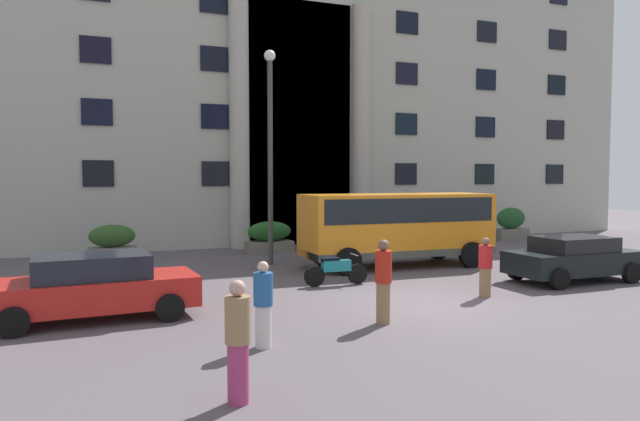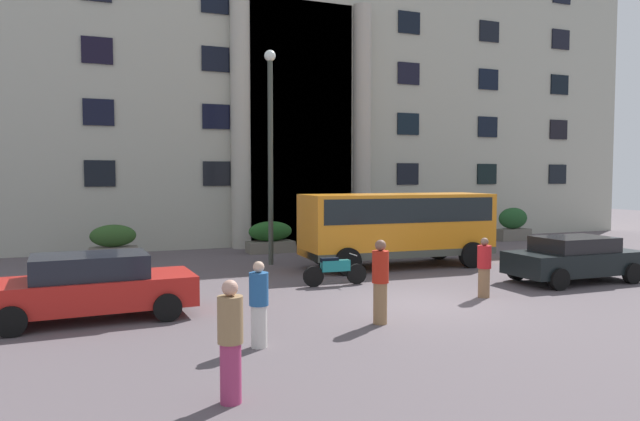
{
  "view_description": "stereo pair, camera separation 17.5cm",
  "coord_description": "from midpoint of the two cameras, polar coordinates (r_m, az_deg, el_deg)",
  "views": [
    {
      "loc": [
        -7.77,
        -12.38,
        3.18
      ],
      "look_at": [
        -0.25,
        6.1,
        2.01
      ],
      "focal_mm": 32.76,
      "sensor_mm": 36.0,
      "label": 1
    },
    {
      "loc": [
        -7.61,
        -12.45,
        3.18
      ],
      "look_at": [
        -0.25,
        6.1,
        2.01
      ],
      "focal_mm": 32.76,
      "sensor_mm": 36.0,
      "label": 2
    }
  ],
  "objects": [
    {
      "name": "bus_stop_sign",
      "position": [
        25.21,
        15.53,
        -0.5
      ],
      "size": [
        0.44,
        0.08,
        2.47
      ],
      "color": "#959B1D",
      "rests_on": "ground_plane"
    },
    {
      "name": "parked_estate_mid",
      "position": [
        19.21,
        23.79,
        -4.31
      ],
      "size": [
        4.07,
        1.98,
        1.36
      ],
      "rotation": [
        0.0,
        0.0,
        -0.01
      ],
      "color": "black",
      "rests_on": "ground_plane"
    },
    {
      "name": "scooter_by_planter",
      "position": [
        17.04,
        1.66,
        -5.83
      ],
      "size": [
        1.94,
        0.55,
        0.89
      ],
      "rotation": [
        0.0,
        0.0,
        -0.04
      ],
      "color": "black",
      "rests_on": "ground_plane"
    },
    {
      "name": "pedestrian_woman_with_bag",
      "position": [
        12.68,
        6.31,
        -6.89
      ],
      "size": [
        0.36,
        0.36,
        1.82
      ],
      "rotation": [
        0.0,
        0.0,
        0.21
      ],
      "color": "olive",
      "rests_on": "ground_plane"
    },
    {
      "name": "orange_minibus",
      "position": [
        20.64,
        7.8,
        -1.21
      ],
      "size": [
        6.75,
        2.67,
        2.56
      ],
      "rotation": [
        0.0,
        0.0,
        -0.03
      ],
      "color": "orange",
      "rests_on": "ground_plane"
    },
    {
      "name": "hedge_planter_west",
      "position": [
        30.48,
        18.48,
        -1.31
      ],
      "size": [
        1.73,
        0.75,
        1.63
      ],
      "color": "#69645B",
      "rests_on": "ground_plane"
    },
    {
      "name": "lamppost_plaza_centre",
      "position": [
        20.97,
        -4.63,
        6.8
      ],
      "size": [
        0.4,
        0.4,
        7.63
      ],
      "color": "#383E36",
      "rests_on": "ground_plane"
    },
    {
      "name": "hedge_planter_far_west",
      "position": [
        25.32,
        4.34,
        -2.17
      ],
      "size": [
        1.58,
        0.84,
        1.53
      ],
      "color": "slate",
      "rests_on": "ground_plane"
    },
    {
      "name": "hedge_planter_entrance_right",
      "position": [
        24.38,
        -4.67,
        -2.65
      ],
      "size": [
        1.94,
        0.85,
        1.31
      ],
      "color": "slate",
      "rests_on": "ground_plane"
    },
    {
      "name": "ground_plane",
      "position": [
        14.96,
        10.02,
        -9.19
      ],
      "size": [
        80.0,
        64.0,
        0.12
      ],
      "primitive_type": "cube",
      "color": "#584E53"
    },
    {
      "name": "office_building_facade",
      "position": [
        31.16,
        -7.28,
        11.29
      ],
      "size": [
        41.86,
        9.68,
        14.98
      ],
      "color": "#ABAB9B",
      "rests_on": "ground_plane"
    },
    {
      "name": "pedestrian_child_trailing",
      "position": [
        15.96,
        16.04,
        -5.38
      ],
      "size": [
        0.36,
        0.36,
        1.57
      ],
      "rotation": [
        0.0,
        0.0,
        0.56
      ],
      "color": "brown",
      "rests_on": "ground_plane"
    },
    {
      "name": "pedestrian_man_crossing",
      "position": [
        10.98,
        -5.54,
        -9.11
      ],
      "size": [
        0.36,
        0.36,
        1.61
      ],
      "rotation": [
        0.0,
        0.0,
        3.24
      ],
      "color": "silver",
      "rests_on": "ground_plane"
    },
    {
      "name": "pedestrian_man_red_shirt",
      "position": [
        8.41,
        -8.14,
        -12.51
      ],
      "size": [
        0.36,
        0.36,
        1.74
      ],
      "rotation": [
        0.0,
        0.0,
        1.84
      ],
      "color": "#A23461",
      "rests_on": "ground_plane"
    },
    {
      "name": "hedge_planter_far_east",
      "position": [
        22.82,
        -19.33,
        -3.12
      ],
      "size": [
        1.71,
        0.78,
        1.4
      ],
      "color": "slate",
      "rests_on": "ground_plane"
    },
    {
      "name": "parked_sedan_far",
      "position": [
        13.96,
        -21.19,
        -6.9
      ],
      "size": [
        4.55,
        2.14,
        1.45
      ],
      "rotation": [
        0.0,
        0.0,
        0.05
      ],
      "color": "red",
      "rests_on": "ground_plane"
    }
  ]
}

